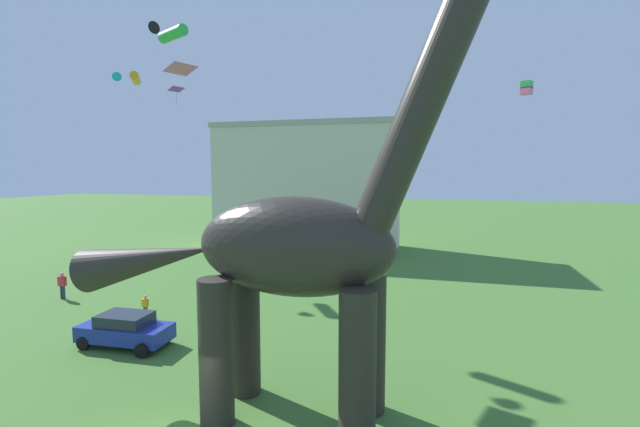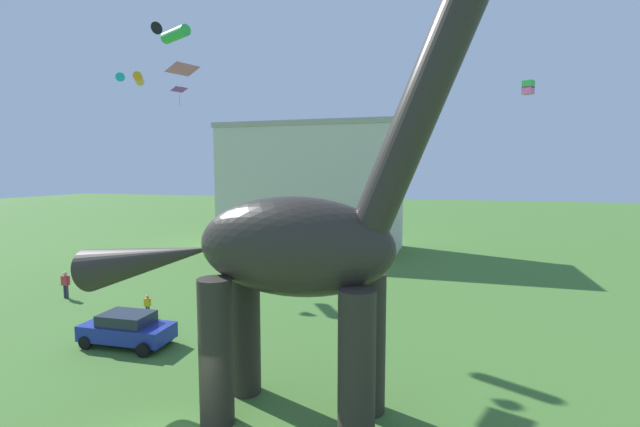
# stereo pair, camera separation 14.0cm
# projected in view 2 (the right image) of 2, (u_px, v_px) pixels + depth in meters

# --- Properties ---
(dinosaur_sculpture) EXTENTS (15.15, 3.21, 15.83)m
(dinosaur_sculpture) POSITION_uv_depth(u_px,v_px,m) (292.00, 246.00, 14.10)
(dinosaur_sculpture) COLOR #2D2823
(dinosaur_sculpture) RESTS_ON ground_plane
(parked_sedan_left) EXTENTS (4.27, 2.03, 1.55)m
(parked_sedan_left) POSITION_uv_depth(u_px,v_px,m) (127.00, 329.00, 20.52)
(parked_sedan_left) COLOR navy
(parked_sedan_left) RESTS_ON ground_plane
(person_far_spectator) EXTENTS (0.46, 0.20, 1.23)m
(person_far_spectator) POSITION_uv_depth(u_px,v_px,m) (147.00, 304.00, 24.60)
(person_far_spectator) COLOR #2D3347
(person_far_spectator) RESTS_ON ground_plane
(person_photographer) EXTENTS (0.64, 0.28, 1.72)m
(person_photographer) POSITION_uv_depth(u_px,v_px,m) (66.00, 282.00, 28.15)
(person_photographer) COLOR #2D3347
(person_photographer) RESTS_ON ground_plane
(kite_high_left) EXTENTS (2.59, 2.45, 0.73)m
(kite_high_left) POSITION_uv_depth(u_px,v_px,m) (135.00, 79.00, 36.17)
(kite_high_left) COLOR orange
(kite_drifting) EXTENTS (0.49, 0.49, 0.51)m
(kite_drifting) POSITION_uv_depth(u_px,v_px,m) (528.00, 87.00, 16.95)
(kite_drifting) COLOR green
(kite_high_right) EXTENTS (2.59, 2.63, 0.75)m
(kite_high_right) POSITION_uv_depth(u_px,v_px,m) (171.00, 33.00, 27.65)
(kite_high_right) COLOR green
(kite_apex) EXTENTS (1.22, 1.41, 1.50)m
(kite_apex) POSITION_uv_depth(u_px,v_px,m) (179.00, 90.00, 36.66)
(kite_apex) COLOR purple
(kite_mid_left) EXTENTS (1.54, 1.78, 0.38)m
(kite_mid_left) POSITION_uv_depth(u_px,v_px,m) (183.00, 69.00, 23.30)
(kite_mid_left) COLOR pink
(background_building_block) EXTENTS (18.26, 8.71, 12.91)m
(background_building_block) POSITION_uv_depth(u_px,v_px,m) (312.00, 187.00, 45.76)
(background_building_block) COLOR beige
(background_building_block) RESTS_ON ground_plane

